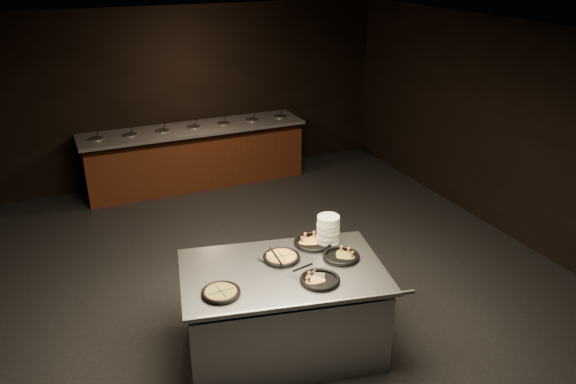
# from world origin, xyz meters

# --- Properties ---
(room) EXTENTS (7.02, 8.02, 2.92)m
(room) POSITION_xyz_m (0.00, 0.00, 1.45)
(room) COLOR black
(room) RESTS_ON ground
(salad_bar) EXTENTS (3.70, 0.83, 1.18)m
(salad_bar) POSITION_xyz_m (0.00, 3.56, 0.44)
(salad_bar) COLOR #502912
(salad_bar) RESTS_ON ground
(serving_counter) EXTENTS (2.13, 1.61, 0.92)m
(serving_counter) POSITION_xyz_m (-0.38, -1.00, 0.44)
(serving_counter) COLOR #BABDC1
(serving_counter) RESTS_ON ground
(plate_stack) EXTENTS (0.23, 0.23, 0.29)m
(plate_stack) POSITION_xyz_m (0.26, -0.70, 1.07)
(plate_stack) COLOR white
(plate_stack) RESTS_ON serving_counter
(pan_veggie_whole) EXTENTS (0.35, 0.35, 0.04)m
(pan_veggie_whole) POSITION_xyz_m (-1.04, -1.16, 0.94)
(pan_veggie_whole) COLOR black
(pan_veggie_whole) RESTS_ON serving_counter
(pan_cheese_whole) EXTENTS (0.37, 0.37, 0.04)m
(pan_cheese_whole) POSITION_xyz_m (-0.31, -0.81, 0.94)
(pan_cheese_whole) COLOR black
(pan_cheese_whole) RESTS_ON serving_counter
(pan_cheese_slices_a) EXTENTS (0.41, 0.41, 0.04)m
(pan_cheese_slices_a) POSITION_xyz_m (0.11, -0.66, 0.94)
(pan_cheese_slices_a) COLOR black
(pan_cheese_slices_a) RESTS_ON serving_counter
(pan_cheese_slices_b) EXTENTS (0.37, 0.37, 0.04)m
(pan_cheese_slices_b) POSITION_xyz_m (-0.15, -1.32, 0.94)
(pan_cheese_slices_b) COLOR black
(pan_cheese_slices_b) RESTS_ON serving_counter
(pan_veggie_slices) EXTENTS (0.37, 0.37, 0.04)m
(pan_veggie_slices) POSITION_xyz_m (0.24, -1.03, 0.94)
(pan_veggie_slices) COLOR black
(pan_veggie_slices) RESTS_ON serving_counter
(server_left) EXTENTS (0.17, 0.32, 0.16)m
(server_left) POSITION_xyz_m (-0.42, -0.86, 1.00)
(server_left) COLOR #BABDC1
(server_left) RESTS_ON serving_counter
(server_right) EXTENTS (0.28, 0.20, 0.15)m
(server_right) POSITION_xyz_m (-0.22, -1.21, 0.99)
(server_right) COLOR #BABDC1
(server_right) RESTS_ON serving_counter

